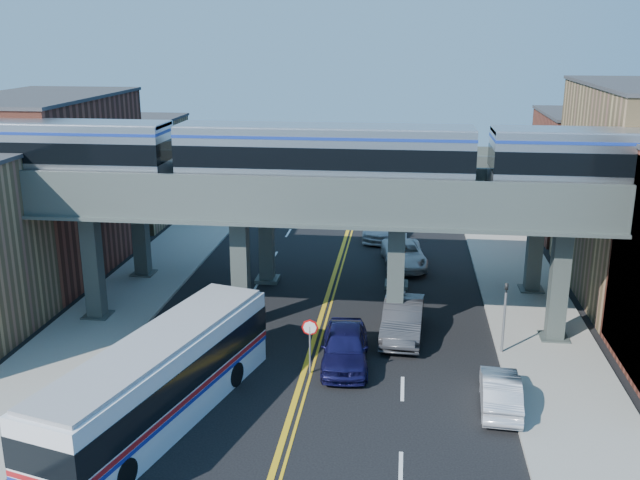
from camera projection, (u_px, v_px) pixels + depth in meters
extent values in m
plane|color=black|center=(293.00, 406.00, 29.65)|extent=(120.00, 120.00, 0.00)
cube|color=gray|center=(121.00, 304.00, 40.48)|extent=(5.00, 70.00, 0.16)
cube|color=gray|center=(536.00, 323.00, 37.83)|extent=(5.00, 70.00, 0.16)
cube|color=brown|center=(46.00, 186.00, 45.48)|extent=(8.00, 14.00, 11.00)
cube|color=#9E8051|center=(125.00, 171.00, 58.28)|extent=(8.00, 10.00, 8.00)
cube|color=brown|center=(594.00, 175.00, 53.87)|extent=(8.00, 10.00, 9.00)
cube|color=#3C4642|center=(93.00, 266.00, 37.81)|extent=(0.85, 0.85, 6.00)
cube|color=#3C4642|center=(241.00, 272.00, 36.89)|extent=(0.85, 0.85, 6.00)
cube|color=#3C4642|center=(396.00, 278.00, 35.96)|extent=(0.85, 0.85, 6.00)
cube|color=#3C4642|center=(559.00, 284.00, 35.04)|extent=(0.85, 0.85, 6.00)
cube|color=#48534F|center=(317.00, 204.00, 35.38)|extent=(52.00, 3.60, 1.40)
cube|color=#3C4642|center=(141.00, 231.00, 44.48)|extent=(0.85, 0.85, 6.00)
cube|color=#3C4642|center=(267.00, 235.00, 43.55)|extent=(0.85, 0.85, 6.00)
cube|color=#3C4642|center=(398.00, 239.00, 42.63)|extent=(0.85, 0.85, 6.00)
cube|color=#3C4642|center=(535.00, 244.00, 41.71)|extent=(0.85, 0.85, 6.00)
cube|color=#48534F|center=(332.00, 177.00, 42.05)|extent=(52.00, 3.60, 1.40)
cube|color=black|center=(119.00, 183.00, 36.33)|extent=(2.08, 2.08, 0.24)
cube|color=silver|center=(30.00, 150.00, 36.40)|extent=(14.34, 2.74, 3.02)
cube|color=black|center=(30.00, 147.00, 36.36)|extent=(14.36, 2.80, 1.04)
cube|color=black|center=(233.00, 186.00, 35.64)|extent=(2.08, 2.08, 0.24)
cube|color=black|center=(418.00, 191.00, 34.58)|extent=(2.08, 2.08, 0.24)
cube|color=silver|center=(324.00, 156.00, 34.65)|extent=(14.34, 2.74, 3.02)
cube|color=black|center=(324.00, 153.00, 34.61)|extent=(14.36, 2.80, 1.04)
cube|color=black|center=(544.00, 194.00, 33.89)|extent=(2.08, 2.08, 0.24)
cylinder|color=slate|center=(310.00, 350.00, 32.15)|extent=(0.09, 0.09, 2.30)
cylinder|color=red|center=(310.00, 327.00, 31.84)|extent=(0.76, 0.04, 0.76)
cylinder|color=slate|center=(504.00, 324.00, 33.85)|extent=(0.12, 0.12, 3.20)
imported|color=black|center=(507.00, 283.00, 33.27)|extent=(0.15, 0.18, 0.90)
cube|color=white|center=(160.00, 382.00, 28.07)|extent=(6.09, 13.34, 3.37)
cube|color=black|center=(159.00, 372.00, 27.94)|extent=(6.16, 13.40, 1.14)
cube|color=#B21419|center=(160.00, 390.00, 28.16)|extent=(6.15, 13.40, 0.20)
cylinder|color=black|center=(93.00, 465.00, 24.67)|extent=(3.11, 1.80, 1.09)
cylinder|color=black|center=(209.00, 369.00, 31.64)|extent=(3.11, 1.80, 1.09)
imported|color=#11103C|center=(345.00, 347.00, 33.05)|extent=(2.48, 5.47, 1.82)
imported|color=#2F2F31|center=(403.00, 319.00, 36.14)|extent=(2.27, 5.74, 1.86)
imported|color=silver|center=(404.00, 254.00, 47.15)|extent=(3.32, 5.95, 1.57)
imported|color=silver|center=(384.00, 226.00, 53.67)|extent=(3.28, 6.39, 1.78)
imported|color=#BABABF|center=(500.00, 392.00, 29.29)|extent=(1.84, 4.55, 1.47)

